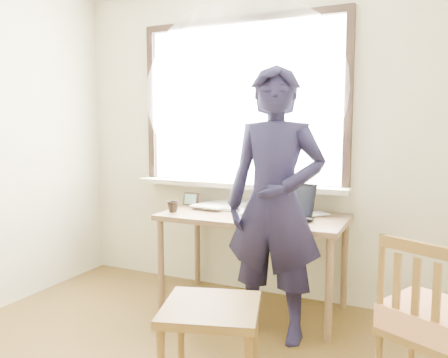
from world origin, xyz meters
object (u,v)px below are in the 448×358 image
at_px(mug_white, 257,204).
at_px(mug_dark, 173,207).
at_px(desk, 253,224).
at_px(side_chair, 431,321).
at_px(laptop, 286,210).
at_px(work_chair, 211,319).
at_px(person, 275,205).

relative_size(mug_white, mug_dark, 1.20).
distance_m(desk, side_chair, 1.49).
height_order(desk, mug_white, mug_white).
relative_size(laptop, work_chair, 0.74).
bearing_deg(mug_white, desk, -77.90).
xyz_separation_m(mug_white, mug_dark, (-0.56, -0.40, -0.00)).
distance_m(laptop, mug_dark, 0.89).
bearing_deg(work_chair, mug_dark, 129.98).
bearing_deg(person, side_chair, -27.00).
height_order(mug_dark, work_chair, mug_dark).
height_order(mug_dark, side_chair, side_chair).
xyz_separation_m(laptop, mug_white, (-0.32, 0.25, -0.02)).
relative_size(side_chair, person, 0.49).
bearing_deg(person, desk, 127.15).
bearing_deg(work_chair, laptop, 87.00).
xyz_separation_m(mug_dark, work_chair, (0.81, -0.97, -0.37)).
height_order(laptop, side_chair, laptop).
bearing_deg(side_chair, work_chair, -161.56).
height_order(mug_white, mug_dark, mug_white).
bearing_deg(side_chair, laptop, 141.27).
relative_size(laptop, mug_dark, 4.78).
bearing_deg(mug_white, mug_dark, -144.55).
distance_m(work_chair, person, 0.93).
distance_m(mug_white, work_chair, 1.44).
bearing_deg(desk, side_chair, -33.07).
bearing_deg(work_chair, person, 84.31).
distance_m(desk, person, 0.52).
height_order(laptop, person, person).
relative_size(mug_white, side_chair, 0.13).
bearing_deg(mug_white, person, -59.86).
height_order(desk, side_chair, side_chair).
height_order(laptop, mug_dark, laptop).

